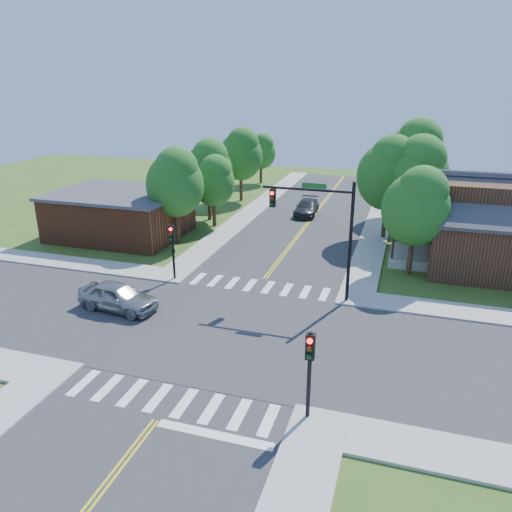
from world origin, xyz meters
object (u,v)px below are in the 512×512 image
(signal_pole_nw, at_px, (172,242))
(car_silver, at_px, (118,297))
(house_ne, at_px, (509,223))
(signal_mast_ne, at_px, (322,221))
(signal_pole_se, at_px, (310,360))
(car_dgrey, at_px, (307,208))

(signal_pole_nw, relative_size, car_silver, 0.78)
(house_ne, distance_m, car_silver, 25.81)
(signal_mast_ne, height_order, signal_pole_se, signal_mast_ne)
(signal_pole_se, height_order, car_dgrey, signal_pole_se)
(house_ne, bearing_deg, signal_pole_se, -115.58)
(signal_pole_nw, bearing_deg, car_silver, -102.34)
(house_ne, distance_m, car_dgrey, 18.87)
(car_silver, bearing_deg, signal_mast_ne, -58.20)
(signal_mast_ne, distance_m, signal_pole_nw, 9.76)
(signal_pole_nw, relative_size, house_ne, 0.29)
(signal_pole_nw, xyz_separation_m, car_silver, (-1.08, -4.94, -1.86))
(signal_pole_se, distance_m, house_ne, 22.03)
(signal_pole_se, bearing_deg, car_silver, 152.98)
(signal_pole_se, bearing_deg, house_ne, 64.42)
(signal_pole_se, distance_m, signal_pole_nw, 15.84)
(house_ne, relative_size, car_silver, 2.66)
(signal_pole_nw, bearing_deg, car_dgrey, 75.32)
(house_ne, bearing_deg, signal_mast_ne, -142.32)
(signal_pole_se, height_order, car_silver, signal_pole_se)
(signal_mast_ne, distance_m, house_ne, 14.23)
(signal_mast_ne, bearing_deg, car_silver, -154.96)
(signal_pole_se, xyz_separation_m, car_dgrey, (-6.33, 29.78, -1.96))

